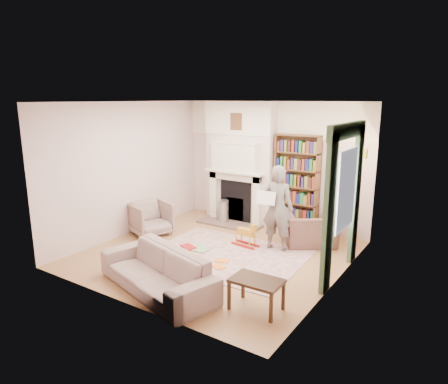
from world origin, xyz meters
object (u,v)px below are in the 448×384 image
Objects in this scene: armchair_reading at (311,229)px; paraffin_heater at (224,212)px; coffee_table at (256,294)px; man_reading at (278,208)px; rocking_horse at (245,235)px; sofa at (157,271)px; bookcase at (297,178)px; armchair_left at (151,219)px.

armchair_reading is 2.23m from paraffin_heater.
armchair_reading is 2.82m from coffee_table.
man_reading is 3.01× the size of rocking_horse.
rocking_horse is (-0.58, -0.19, -0.59)m from man_reading.
armchair_reading reaches higher than rocking_horse.
paraffin_heater is at bearing 122.40° from sofa.
bookcase is at bearing 16.63° from paraffin_heater.
sofa is at bearing 33.23° from armchair_reading.
armchair_left reaches higher than sofa.
coffee_table is (0.32, -2.80, -0.11)m from armchair_reading.
man_reading reaches higher than sofa.
sofa is 2.70m from man_reading.
paraffin_heater reaches higher than rocking_horse.
paraffin_heater reaches higher than coffee_table.
coffee_table is at bearing 27.81° from sofa.
armchair_left reaches higher than rocking_horse.
paraffin_heater is (-2.22, 0.21, -0.06)m from armchair_reading.
armchair_reading reaches higher than coffee_table.
armchair_left is 0.36× the size of sofa.
sofa is (-0.58, -3.82, -0.86)m from bookcase.
bookcase reaches higher than armchair_reading.
sofa is 1.58m from coffee_table.
armchair_reading is at bearing 84.52° from sofa.
sofa is 1.29× the size of man_reading.
armchair_left is at bearing 155.06° from coffee_table.
armchair_left is at bearing -159.43° from rocking_horse.
armchair_left is 3.72m from coffee_table.
coffee_table is at bearing 61.02° from armchair_reading.
armchair_left is (-3.08, -1.30, 0.02)m from armchair_reading.
paraffin_heater is (-1.58, -0.47, -0.90)m from bookcase.
coffee_table is at bearing -49.32° from rocking_horse.
rocking_horse is (2.05, 0.51, -0.11)m from armchair_left.
bookcase reaches higher than coffee_table.
bookcase is at bearing -88.70° from man_reading.
coffee_table is (0.77, -2.20, -0.60)m from man_reading.
armchair_left is 1.75m from paraffin_heater.
paraffin_heater is (-1.77, 0.81, -0.55)m from man_reading.
armchair_reading is at bearing -47.21° from armchair_left.
armchair_reading is 1.86× the size of rocking_horse.
bookcase is 1.11× the size of man_reading.
man_reading is at bearing -55.18° from armchair_left.
coffee_table is 3.94m from paraffin_heater.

